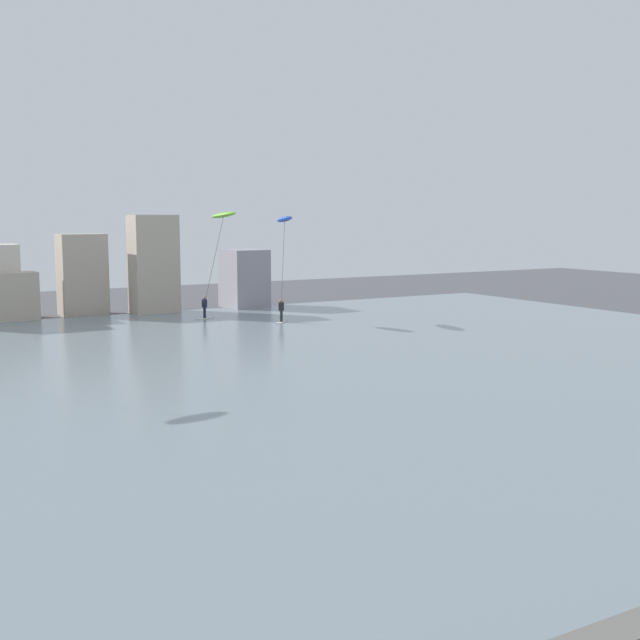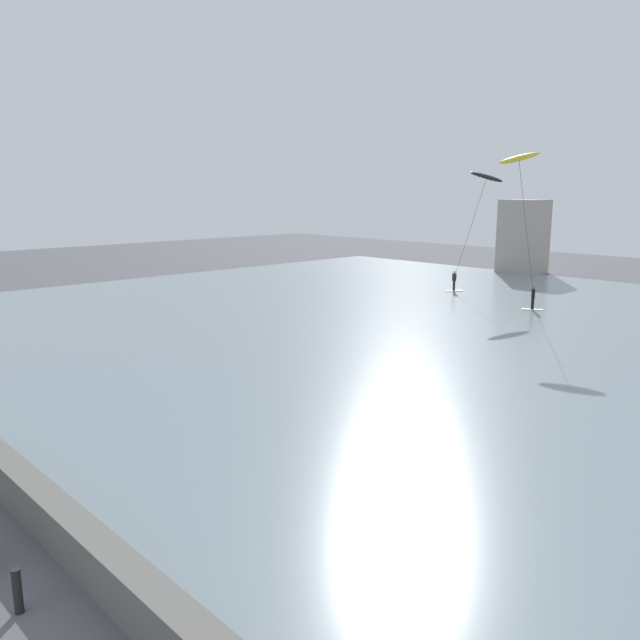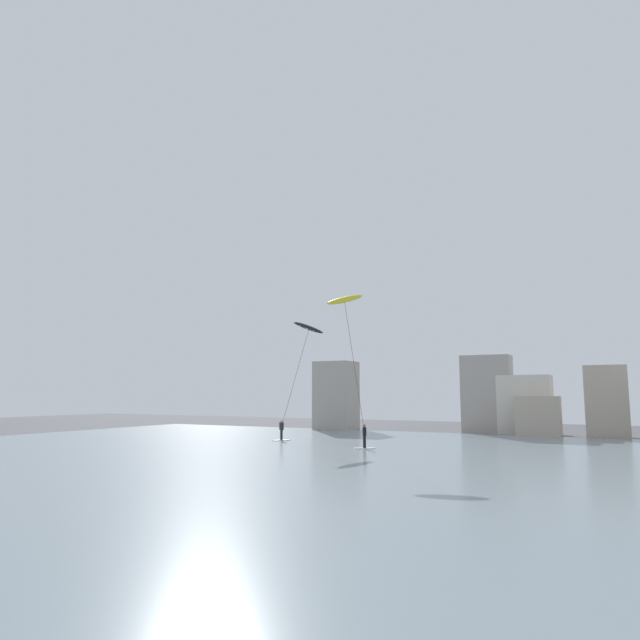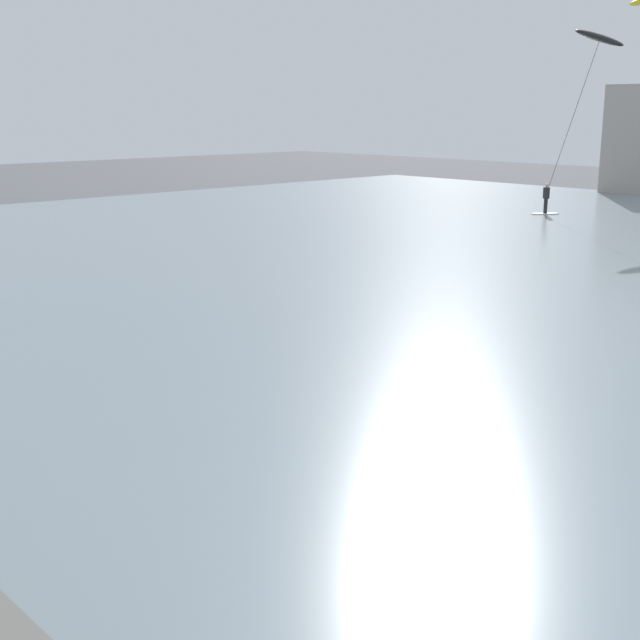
# 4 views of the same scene
# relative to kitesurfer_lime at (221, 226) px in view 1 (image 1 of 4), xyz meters

# --- Properties ---
(water_bay) EXTENTS (84.00, 52.00, 0.10)m
(water_bay) POSITION_rel_kitesurfer_lime_xyz_m (-12.93, -18.52, -6.86)
(water_bay) COLOR gray
(water_bay) RESTS_ON ground
(kitesurfer_lime) EXTENTS (2.26, 3.79, 7.92)m
(kitesurfer_lime) POSITION_rel_kitesurfer_lime_xyz_m (0.00, 0.00, 0.00)
(kitesurfer_lime) COLOR silver
(kitesurfer_lime) RESTS_ON water_bay
(kitesurfer_blue) EXTENTS (2.66, 3.70, 7.62)m
(kitesurfer_blue) POSITION_rel_kitesurfer_lime_xyz_m (4.10, -1.79, -0.21)
(kitesurfer_blue) COLOR silver
(kitesurfer_blue) RESTS_ON water_bay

